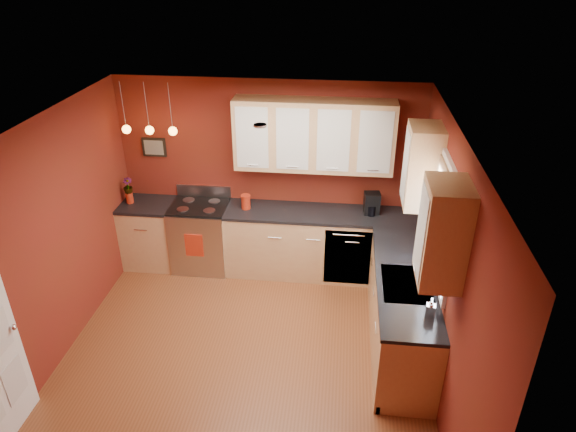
# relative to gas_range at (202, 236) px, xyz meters

# --- Properties ---
(floor) EXTENTS (4.20, 4.20, 0.00)m
(floor) POSITION_rel_gas_range_xyz_m (0.92, -1.80, -0.48)
(floor) COLOR brown
(floor) RESTS_ON ground
(ceiling) EXTENTS (4.00, 4.20, 0.02)m
(ceiling) POSITION_rel_gas_range_xyz_m (0.92, -1.80, 2.12)
(ceiling) COLOR beige
(ceiling) RESTS_ON wall_back
(wall_back) EXTENTS (4.00, 0.02, 2.60)m
(wall_back) POSITION_rel_gas_range_xyz_m (0.92, 0.30, 0.82)
(wall_back) COLOR maroon
(wall_back) RESTS_ON floor
(wall_left) EXTENTS (0.02, 4.20, 2.60)m
(wall_left) POSITION_rel_gas_range_xyz_m (-1.08, -1.80, 0.82)
(wall_left) COLOR maroon
(wall_left) RESTS_ON floor
(wall_right) EXTENTS (0.02, 4.20, 2.60)m
(wall_right) POSITION_rel_gas_range_xyz_m (2.92, -1.80, 0.82)
(wall_right) COLOR maroon
(wall_right) RESTS_ON floor
(base_cabinets_back_left) EXTENTS (0.70, 0.60, 0.90)m
(base_cabinets_back_left) POSITION_rel_gas_range_xyz_m (-0.73, -0.00, -0.03)
(base_cabinets_back_left) COLOR tan
(base_cabinets_back_left) RESTS_ON floor
(base_cabinets_back_right) EXTENTS (2.54, 0.60, 0.90)m
(base_cabinets_back_right) POSITION_rel_gas_range_xyz_m (1.65, -0.00, -0.03)
(base_cabinets_back_right) COLOR tan
(base_cabinets_back_right) RESTS_ON floor
(base_cabinets_right) EXTENTS (0.60, 2.10, 0.90)m
(base_cabinets_right) POSITION_rel_gas_range_xyz_m (2.62, -1.35, -0.03)
(base_cabinets_right) COLOR tan
(base_cabinets_right) RESTS_ON floor
(counter_back_left) EXTENTS (0.70, 0.62, 0.04)m
(counter_back_left) POSITION_rel_gas_range_xyz_m (-0.73, -0.00, 0.44)
(counter_back_left) COLOR black
(counter_back_left) RESTS_ON base_cabinets_back_left
(counter_back_right) EXTENTS (2.54, 0.62, 0.04)m
(counter_back_right) POSITION_rel_gas_range_xyz_m (1.65, -0.00, 0.44)
(counter_back_right) COLOR black
(counter_back_right) RESTS_ON base_cabinets_back_right
(counter_right) EXTENTS (0.62, 2.10, 0.04)m
(counter_right) POSITION_rel_gas_range_xyz_m (2.62, -1.35, 0.44)
(counter_right) COLOR black
(counter_right) RESTS_ON base_cabinets_right
(gas_range) EXTENTS (0.76, 0.64, 1.11)m
(gas_range) POSITION_rel_gas_range_xyz_m (0.00, 0.00, 0.00)
(gas_range) COLOR #AFAEB3
(gas_range) RESTS_ON floor
(dishwasher_front) EXTENTS (0.60, 0.02, 0.80)m
(dishwasher_front) POSITION_rel_gas_range_xyz_m (2.02, -0.29, -0.03)
(dishwasher_front) COLOR #AFAEB3
(dishwasher_front) RESTS_ON base_cabinets_back_right
(sink) EXTENTS (0.50, 0.70, 0.33)m
(sink) POSITION_rel_gas_range_xyz_m (2.62, -1.50, 0.43)
(sink) COLOR gray
(sink) RESTS_ON counter_right
(window) EXTENTS (0.06, 1.02, 1.22)m
(window) POSITION_rel_gas_range_xyz_m (2.89, -1.50, 1.21)
(window) COLOR white
(window) RESTS_ON wall_right
(upper_cabinets_back) EXTENTS (2.00, 0.35, 0.90)m
(upper_cabinets_back) POSITION_rel_gas_range_xyz_m (1.52, 0.12, 1.47)
(upper_cabinets_back) COLOR tan
(upper_cabinets_back) RESTS_ON wall_back
(upper_cabinets_right) EXTENTS (0.35, 1.95, 0.90)m
(upper_cabinets_right) POSITION_rel_gas_range_xyz_m (2.75, -1.48, 1.47)
(upper_cabinets_right) COLOR tan
(upper_cabinets_right) RESTS_ON wall_right
(wall_picture) EXTENTS (0.32, 0.03, 0.26)m
(wall_picture) POSITION_rel_gas_range_xyz_m (-0.63, 0.28, 1.17)
(wall_picture) COLOR black
(wall_picture) RESTS_ON wall_back
(pendant_lights) EXTENTS (0.71, 0.11, 0.66)m
(pendant_lights) POSITION_rel_gas_range_xyz_m (-0.53, -0.05, 1.53)
(pendant_lights) COLOR gray
(pendant_lights) RESTS_ON ceiling
(red_canister) EXTENTS (0.13, 0.13, 0.19)m
(red_canister) POSITION_rel_gas_range_xyz_m (0.65, 0.00, 0.56)
(red_canister) COLOR #AD2812
(red_canister) RESTS_ON counter_back_right
(red_vase) EXTENTS (0.10, 0.10, 0.15)m
(red_vase) POSITION_rel_gas_range_xyz_m (-0.96, -0.00, 0.54)
(red_vase) COLOR #AD2812
(red_vase) RESTS_ON counter_back_left
(flowers) EXTENTS (0.15, 0.15, 0.23)m
(flowers) POSITION_rel_gas_range_xyz_m (-0.96, -0.00, 0.70)
(flowers) COLOR #AD2812
(flowers) RESTS_ON red_vase
(coffee_maker) EXTENTS (0.22, 0.21, 0.29)m
(coffee_maker) POSITION_rel_gas_range_xyz_m (2.30, 0.05, 0.59)
(coffee_maker) COLOR black
(coffee_maker) RESTS_ON counter_back_right
(soap_pump) EXTENTS (0.10, 0.10, 0.20)m
(soap_pump) POSITION_rel_gas_range_xyz_m (2.79, -2.01, 0.56)
(soap_pump) COLOR silver
(soap_pump) RESTS_ON counter_right
(dish_towel) EXTENTS (0.24, 0.02, 0.33)m
(dish_towel) POSITION_rel_gas_range_xyz_m (-0.01, -0.33, 0.04)
(dish_towel) COLOR #AD2812
(dish_towel) RESTS_ON gas_range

